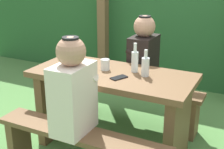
{
  "coord_description": "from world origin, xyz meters",
  "views": [
    {
      "loc": [
        1.13,
        -2.25,
        1.62
      ],
      "look_at": [
        0.0,
        0.0,
        0.72
      ],
      "focal_mm": 50.22,
      "sensor_mm": 36.0,
      "label": 1
    }
  ],
  "objects_px": {
    "person_white_shirt": "(73,90)",
    "drinking_glass": "(105,65)",
    "bottle_left": "(145,66)",
    "cell_phone": "(119,78)",
    "bench_near": "(80,146)",
    "bottle_right": "(135,61)",
    "person_black_coat": "(143,55)",
    "bench_far": "(135,96)",
    "picnic_table": "(112,98)"
  },
  "relations": [
    {
      "from": "bench_far",
      "to": "bench_near",
      "type": "bearing_deg",
      "value": -90.0
    },
    {
      "from": "bench_far",
      "to": "cell_phone",
      "type": "height_order",
      "value": "cell_phone"
    },
    {
      "from": "picnic_table",
      "to": "cell_phone",
      "type": "bearing_deg",
      "value": -41.15
    },
    {
      "from": "drinking_glass",
      "to": "bench_far",
      "type": "bearing_deg",
      "value": 80.25
    },
    {
      "from": "bench_near",
      "to": "drinking_glass",
      "type": "bearing_deg",
      "value": 98.5
    },
    {
      "from": "bottle_left",
      "to": "bench_far",
      "type": "bearing_deg",
      "value": 120.27
    },
    {
      "from": "picnic_table",
      "to": "person_black_coat",
      "type": "distance_m",
      "value": 0.6
    },
    {
      "from": "drinking_glass",
      "to": "bottle_right",
      "type": "distance_m",
      "value": 0.26
    },
    {
      "from": "drinking_glass",
      "to": "cell_phone",
      "type": "xyz_separation_m",
      "value": [
        0.2,
        -0.14,
        -0.04
      ]
    },
    {
      "from": "person_black_coat",
      "to": "cell_phone",
      "type": "bearing_deg",
      "value": -86.97
    },
    {
      "from": "picnic_table",
      "to": "bench_far",
      "type": "xyz_separation_m",
      "value": [
        0.0,
        0.53,
        -0.19
      ]
    },
    {
      "from": "bottle_left",
      "to": "bottle_right",
      "type": "bearing_deg",
      "value": 154.17
    },
    {
      "from": "bench_near",
      "to": "bottle_left",
      "type": "bearing_deg",
      "value": 63.97
    },
    {
      "from": "bottle_right",
      "to": "person_white_shirt",
      "type": "bearing_deg",
      "value": -108.5
    },
    {
      "from": "bench_far",
      "to": "picnic_table",
      "type": "bearing_deg",
      "value": -90.0
    },
    {
      "from": "bench_near",
      "to": "drinking_glass",
      "type": "distance_m",
      "value": 0.74
    },
    {
      "from": "picnic_table",
      "to": "drinking_glass",
      "type": "relative_size",
      "value": 14.55
    },
    {
      "from": "picnic_table",
      "to": "cell_phone",
      "type": "relative_size",
      "value": 10.0
    },
    {
      "from": "bottle_left",
      "to": "cell_phone",
      "type": "height_order",
      "value": "bottle_left"
    },
    {
      "from": "person_black_coat",
      "to": "bottle_left",
      "type": "distance_m",
      "value": 0.53
    },
    {
      "from": "bench_far",
      "to": "drinking_glass",
      "type": "distance_m",
      "value": 0.69
    },
    {
      "from": "picnic_table",
      "to": "drinking_glass",
      "type": "xyz_separation_m",
      "value": [
        -0.09,
        0.04,
        0.28
      ]
    },
    {
      "from": "bottle_right",
      "to": "bench_far",
      "type": "bearing_deg",
      "value": 111.08
    },
    {
      "from": "bench_near",
      "to": "person_white_shirt",
      "type": "distance_m",
      "value": 0.46
    },
    {
      "from": "drinking_glass",
      "to": "person_white_shirt",
      "type": "bearing_deg",
      "value": -86.15
    },
    {
      "from": "person_white_shirt",
      "to": "person_black_coat",
      "type": "distance_m",
      "value": 1.07
    },
    {
      "from": "person_white_shirt",
      "to": "drinking_glass",
      "type": "relative_size",
      "value": 7.48
    },
    {
      "from": "bench_far",
      "to": "bottle_left",
      "type": "xyz_separation_m",
      "value": [
        0.28,
        -0.48,
        0.51
      ]
    },
    {
      "from": "bottle_left",
      "to": "person_white_shirt",
      "type": "bearing_deg",
      "value": -119.8
    },
    {
      "from": "bench_far",
      "to": "person_white_shirt",
      "type": "height_order",
      "value": "person_white_shirt"
    },
    {
      "from": "person_white_shirt",
      "to": "person_black_coat",
      "type": "bearing_deg",
      "value": 83.19
    },
    {
      "from": "bench_near",
      "to": "person_black_coat",
      "type": "height_order",
      "value": "person_black_coat"
    },
    {
      "from": "bench_far",
      "to": "person_black_coat",
      "type": "relative_size",
      "value": 1.95
    },
    {
      "from": "bench_near",
      "to": "bench_far",
      "type": "bearing_deg",
      "value": 90.0
    },
    {
      "from": "person_white_shirt",
      "to": "cell_phone",
      "type": "xyz_separation_m",
      "value": [
        0.16,
        0.43,
        -0.02
      ]
    },
    {
      "from": "drinking_glass",
      "to": "bottle_left",
      "type": "bearing_deg",
      "value": 1.62
    },
    {
      "from": "person_white_shirt",
      "to": "person_black_coat",
      "type": "relative_size",
      "value": 1.0
    },
    {
      "from": "bench_far",
      "to": "person_white_shirt",
      "type": "bearing_deg",
      "value": -92.54
    },
    {
      "from": "bench_near",
      "to": "person_black_coat",
      "type": "bearing_deg",
      "value": 85.72
    },
    {
      "from": "person_black_coat",
      "to": "bottle_right",
      "type": "height_order",
      "value": "person_black_coat"
    },
    {
      "from": "bench_far",
      "to": "bottle_left",
      "type": "bearing_deg",
      "value": -59.73
    },
    {
      "from": "bench_near",
      "to": "cell_phone",
      "type": "relative_size",
      "value": 10.0
    },
    {
      "from": "bench_near",
      "to": "person_white_shirt",
      "type": "xyz_separation_m",
      "value": [
        -0.05,
        0.0,
        0.45
      ]
    },
    {
      "from": "person_white_shirt",
      "to": "drinking_glass",
      "type": "distance_m",
      "value": 0.57
    },
    {
      "from": "bench_far",
      "to": "bottle_left",
      "type": "height_order",
      "value": "bottle_left"
    },
    {
      "from": "person_black_coat",
      "to": "bench_near",
      "type": "bearing_deg",
      "value": -94.28
    },
    {
      "from": "person_white_shirt",
      "to": "picnic_table",
      "type": "bearing_deg",
      "value": 84.92
    },
    {
      "from": "person_black_coat",
      "to": "drinking_glass",
      "type": "distance_m",
      "value": 0.52
    },
    {
      "from": "bottle_right",
      "to": "cell_phone",
      "type": "distance_m",
      "value": 0.23
    },
    {
      "from": "bench_near",
      "to": "bottle_left",
      "type": "xyz_separation_m",
      "value": [
        0.28,
        0.58,
        0.51
      ]
    }
  ]
}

